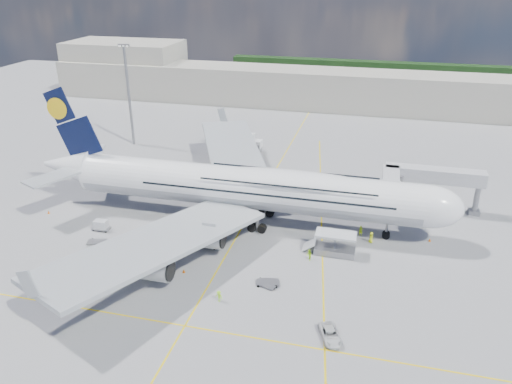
% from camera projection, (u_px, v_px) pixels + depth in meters
% --- Properties ---
extents(ground, '(300.00, 300.00, 0.00)m').
position_uv_depth(ground, '(230.00, 249.00, 82.51)').
color(ground, gray).
rests_on(ground, ground).
extents(taxi_line_main, '(0.25, 220.00, 0.01)m').
position_uv_depth(taxi_line_main, '(230.00, 249.00, 82.51)').
color(taxi_line_main, yellow).
rests_on(taxi_line_main, ground).
extents(taxi_line_cross, '(120.00, 0.25, 0.01)m').
position_uv_depth(taxi_line_cross, '(185.00, 326.00, 64.85)').
color(taxi_line_cross, yellow).
rests_on(taxi_line_cross, ground).
extents(taxi_line_diag, '(14.16, 99.06, 0.01)m').
position_uv_depth(taxi_line_diag, '(322.00, 231.00, 88.21)').
color(taxi_line_diag, yellow).
rests_on(taxi_line_diag, ground).
extents(airliner, '(77.26, 79.15, 23.71)m').
position_uv_depth(airliner, '(247.00, 187.00, 88.44)').
color(airliner, white).
rests_on(airliner, ground).
extents(jet_bridge, '(18.80, 12.10, 8.50)m').
position_uv_depth(jet_bridge, '(417.00, 180.00, 91.51)').
color(jet_bridge, '#B7B7BC').
rests_on(jet_bridge, ground).
extents(cargo_loader, '(8.53, 3.20, 3.67)m').
position_uv_depth(cargo_loader, '(334.00, 246.00, 80.80)').
color(cargo_loader, silver).
rests_on(cargo_loader, ground).
extents(light_mast, '(3.00, 0.70, 25.50)m').
position_uv_depth(light_mast, '(129.00, 94.00, 125.70)').
color(light_mast, gray).
rests_on(light_mast, ground).
extents(terminal, '(180.00, 16.00, 12.00)m').
position_uv_depth(terminal, '(313.00, 88.00, 163.89)').
color(terminal, '#B2AD9E').
rests_on(terminal, ground).
extents(hangar, '(40.00, 22.00, 18.00)m').
position_uv_depth(hangar, '(126.00, 67.00, 182.68)').
color(hangar, '#B2AD9E').
rests_on(hangar, ground).
extents(tree_line, '(160.00, 6.00, 8.00)m').
position_uv_depth(tree_line, '(431.00, 74.00, 195.52)').
color(tree_line, '#193814').
rests_on(tree_line, ground).
extents(dolly_row_a, '(3.50, 2.45, 0.47)m').
position_uv_depth(dolly_row_a, '(97.00, 242.00, 83.95)').
color(dolly_row_a, gray).
rests_on(dolly_row_a, ground).
extents(dolly_row_b, '(3.09, 2.23, 0.41)m').
position_uv_depth(dolly_row_b, '(174.00, 243.00, 83.74)').
color(dolly_row_b, gray).
rests_on(dolly_row_b, ground).
extents(dolly_row_c, '(3.33, 2.53, 1.87)m').
position_uv_depth(dolly_row_c, '(208.00, 242.00, 82.63)').
color(dolly_row_c, gray).
rests_on(dolly_row_c, ground).
extents(dolly_back, '(3.11, 1.78, 1.91)m').
position_uv_depth(dolly_back, '(101.00, 225.00, 87.94)').
color(dolly_back, gray).
rests_on(dolly_back, ground).
extents(dolly_nose_far, '(3.58, 2.43, 0.48)m').
position_uv_depth(dolly_nose_far, '(268.00, 282.00, 73.20)').
color(dolly_nose_far, gray).
rests_on(dolly_nose_far, ground).
extents(dolly_nose_near, '(3.21, 2.38, 0.42)m').
position_uv_depth(dolly_nose_near, '(267.00, 284.00, 72.75)').
color(dolly_nose_near, gray).
rests_on(dolly_nose_near, ground).
extents(baggage_tug, '(3.52, 2.55, 2.00)m').
position_uv_depth(baggage_tug, '(156.00, 269.00, 75.47)').
color(baggage_tug, silver).
rests_on(baggage_tug, ground).
extents(catering_truck_inner, '(6.26, 3.71, 3.50)m').
position_uv_depth(catering_truck_inner, '(238.00, 186.00, 101.93)').
color(catering_truck_inner, gray).
rests_on(catering_truck_inner, ground).
extents(catering_truck_outer, '(7.64, 3.02, 4.56)m').
position_uv_depth(catering_truck_outer, '(246.00, 143.00, 125.15)').
color(catering_truck_outer, gray).
rests_on(catering_truck_outer, ground).
extents(service_van, '(3.71, 5.12, 1.29)m').
position_uv_depth(service_van, '(330.00, 335.00, 62.36)').
color(service_van, silver).
rests_on(service_van, ground).
extents(crew_nose, '(0.81, 0.67, 1.90)m').
position_uv_depth(crew_nose, '(361.00, 231.00, 86.17)').
color(crew_nose, '#C8F419').
rests_on(crew_nose, ground).
extents(crew_loader, '(1.08, 1.18, 1.95)m').
position_uv_depth(crew_loader, '(309.00, 255.00, 78.86)').
color(crew_loader, '#A4E718').
rests_on(crew_loader, ground).
extents(crew_wing, '(0.56, 0.99, 1.59)m').
position_uv_depth(crew_wing, '(104.00, 264.00, 76.96)').
color(crew_wing, '#DAFE1A').
rests_on(crew_wing, ground).
extents(crew_van, '(1.08, 1.16, 2.00)m').
position_uv_depth(crew_van, '(371.00, 237.00, 84.02)').
color(crew_van, '#ECFF1A').
rests_on(crew_van, ground).
extents(crew_tug, '(1.26, 0.96, 1.73)m').
position_uv_depth(crew_tug, '(219.00, 296.00, 69.22)').
color(crew_tug, '#8FDE17').
rests_on(crew_tug, ground).
extents(cone_nose, '(0.45, 0.45, 0.57)m').
position_uv_depth(cone_nose, '(430.00, 240.00, 84.64)').
color(cone_nose, '#E15E0B').
rests_on(cone_nose, ground).
extents(cone_wing_left_inner, '(0.50, 0.50, 0.64)m').
position_uv_depth(cone_wing_left_inner, '(193.00, 181.00, 107.59)').
color(cone_wing_left_inner, '#E15E0B').
rests_on(cone_wing_left_inner, ground).
extents(cone_wing_left_outer, '(0.43, 0.43, 0.55)m').
position_uv_depth(cone_wing_left_outer, '(226.00, 162.00, 118.31)').
color(cone_wing_left_outer, '#E15E0B').
rests_on(cone_wing_left_outer, ground).
extents(cone_wing_right_inner, '(0.45, 0.45, 0.58)m').
position_uv_depth(cone_wing_right_inner, '(184.00, 271.00, 76.03)').
color(cone_wing_right_inner, '#E15E0B').
rests_on(cone_wing_right_inner, ground).
extents(cone_wing_right_outer, '(0.38, 0.38, 0.48)m').
position_uv_depth(cone_wing_right_outer, '(86.00, 299.00, 69.61)').
color(cone_wing_right_outer, '#E15E0B').
rests_on(cone_wing_right_outer, ground).
extents(cone_tail, '(0.47, 0.47, 0.59)m').
position_uv_depth(cone_tail, '(49.00, 212.00, 94.20)').
color(cone_tail, '#E15E0B').
rests_on(cone_tail, ground).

